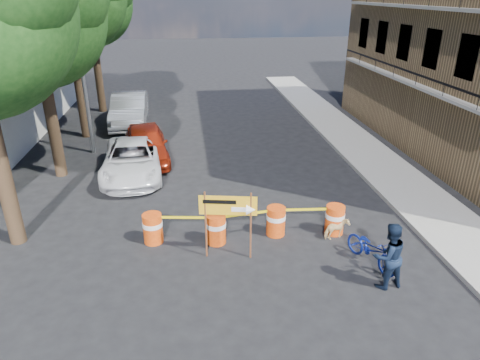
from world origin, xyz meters
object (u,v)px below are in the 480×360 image
object	(u,v)px
dog	(337,229)
sedan_red	(146,144)
bicycle	(373,235)
detour_sign	(236,211)
barrel_mid_left	(216,228)
suv_white	(132,159)
barrel_far_right	(335,219)
pedestrian	(389,256)
sedan_silver	(129,109)
barrel_far_left	(153,228)
barrel_mid_right	(276,220)

from	to	relation	value
dog	sedan_red	distance (m)	9.45
bicycle	detour_sign	bearing A→B (deg)	147.06
barrel_mid_left	suv_white	world-z (taller)	suv_white
barrel_far_right	suv_white	world-z (taller)	suv_white
detour_sign	bicycle	size ratio (longest dim) A/B	1.11
barrel_far_right	pedestrian	distance (m)	2.69
barrel_mid_left	detour_sign	distance (m)	1.37
dog	sedan_silver	world-z (taller)	sedan_silver
suv_white	sedan_silver	distance (m)	7.30
pedestrian	barrel_far_left	bearing A→B (deg)	-34.73
detour_sign	suv_white	bearing A→B (deg)	128.91
barrel_far_left	barrel_far_right	distance (m)	5.40
barrel_mid_right	sedan_silver	distance (m)	13.60
sedan_red	barrel_mid_left	bearing A→B (deg)	-77.83
barrel_far_right	detour_sign	distance (m)	3.38
pedestrian	bicycle	world-z (taller)	bicycle
barrel_mid_right	sedan_red	world-z (taller)	sedan_red
suv_white	dog	bearing A→B (deg)	-43.83
barrel_far_left	suv_white	world-z (taller)	suv_white
bicycle	barrel_mid_left	bearing A→B (deg)	137.63
barrel_far_left	pedestrian	xyz separation A→B (m)	(5.82, -2.79, 0.40)
dog	suv_white	xyz separation A→B (m)	(-6.44, 5.63, 0.36)
barrel_far_left	sedan_silver	world-z (taller)	sedan_silver
barrel_mid_left	detour_sign	bearing A→B (deg)	-59.90
bicycle	suv_white	size ratio (longest dim) A/B	0.37
barrel_mid_left	barrel_far_right	xyz separation A→B (m)	(3.58, 0.10, 0.00)
barrel_far_right	sedan_silver	size ratio (longest dim) A/B	0.18
bicycle	dog	bearing A→B (deg)	88.39
detour_sign	pedestrian	distance (m)	3.95
detour_sign	bicycle	xyz separation A→B (m)	(3.53, -0.77, -0.56)
bicycle	barrel_mid_right	bearing A→B (deg)	119.60
barrel_mid_right	bicycle	xyz separation A→B (m)	(2.21, -1.84, 0.42)
barrel_far_right	bicycle	world-z (taller)	bicycle
sedan_silver	detour_sign	bearing A→B (deg)	-74.23
dog	sedan_red	world-z (taller)	sedan_red
barrel_far_left	suv_white	bearing A→B (deg)	101.84
barrel_far_left	bicycle	distance (m)	6.14
barrel_mid_left	suv_white	size ratio (longest dim) A/B	0.19
barrel_mid_left	detour_sign	xyz separation A→B (m)	(0.48, -0.83, 0.98)
pedestrian	dog	xyz separation A→B (m)	(-0.46, 2.29, -0.56)
barrel_mid_left	barrel_far_left	bearing A→B (deg)	171.72
bicycle	sedan_silver	xyz separation A→B (m)	(-7.77, 14.24, -0.05)
barrel_far_right	sedan_silver	world-z (taller)	sedan_silver
barrel_far_left	barrel_mid_right	xyz separation A→B (m)	(3.62, -0.03, 0.00)
detour_sign	bicycle	distance (m)	3.66
barrel_mid_right	barrel_mid_left	bearing A→B (deg)	-172.55
barrel_mid_right	detour_sign	bearing A→B (deg)	-141.18
pedestrian	sedan_silver	distance (m)	17.04
barrel_mid_right	suv_white	world-z (taller)	suv_white
pedestrian	sedan_silver	size ratio (longest dim) A/B	0.34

